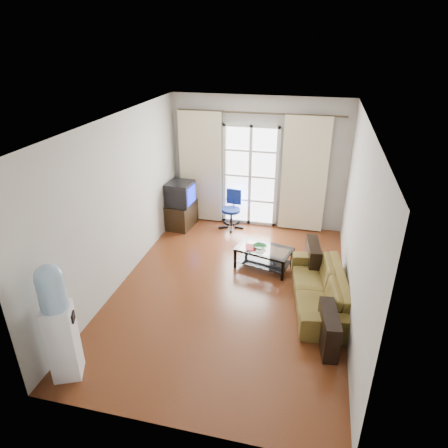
# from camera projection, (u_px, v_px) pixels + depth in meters

# --- Properties ---
(floor) EXTENTS (5.20, 5.20, 0.00)m
(floor) POSITION_uv_depth(u_px,v_px,m) (230.00, 289.00, 6.49)
(floor) COLOR brown
(floor) RESTS_ON ground
(ceiling) EXTENTS (5.20, 5.20, 0.00)m
(ceiling) POSITION_uv_depth(u_px,v_px,m) (231.00, 122.00, 5.32)
(ceiling) COLOR white
(ceiling) RESTS_ON wall_back
(wall_back) EXTENTS (3.60, 0.02, 2.70)m
(wall_back) POSITION_uv_depth(u_px,v_px,m) (258.00, 163.00, 8.19)
(wall_back) COLOR #B9B7B0
(wall_back) RESTS_ON floor
(wall_front) EXTENTS (3.60, 0.02, 2.70)m
(wall_front) POSITION_uv_depth(u_px,v_px,m) (168.00, 328.00, 3.63)
(wall_front) COLOR #B9B7B0
(wall_front) RESTS_ON floor
(wall_left) EXTENTS (0.02, 5.20, 2.70)m
(wall_left) POSITION_uv_depth(u_px,v_px,m) (119.00, 203.00, 6.28)
(wall_left) COLOR #B9B7B0
(wall_left) RESTS_ON floor
(wall_right) EXTENTS (0.02, 5.20, 2.70)m
(wall_right) POSITION_uv_depth(u_px,v_px,m) (357.00, 226.00, 5.53)
(wall_right) COLOR #B9B7B0
(wall_right) RESTS_ON floor
(french_door) EXTENTS (1.16, 0.06, 2.15)m
(french_door) POSITION_uv_depth(u_px,v_px,m) (250.00, 176.00, 8.29)
(french_door) COLOR white
(french_door) RESTS_ON wall_back
(curtain_rod) EXTENTS (3.30, 0.04, 0.04)m
(curtain_rod) POSITION_uv_depth(u_px,v_px,m) (259.00, 113.00, 7.65)
(curtain_rod) COLOR #4C3F2D
(curtain_rod) RESTS_ON wall_back
(curtain_left) EXTENTS (0.90, 0.07, 2.35)m
(curtain_left) POSITION_uv_depth(u_px,v_px,m) (201.00, 168.00, 8.40)
(curtain_left) COLOR #F2EBC2
(curtain_left) RESTS_ON curtain_rod
(curtain_right) EXTENTS (0.90, 0.07, 2.35)m
(curtain_right) POSITION_uv_depth(u_px,v_px,m) (304.00, 176.00, 7.95)
(curtain_right) COLOR #F2EBC2
(curtain_right) RESTS_ON curtain_rod
(radiator) EXTENTS (0.64, 0.12, 0.64)m
(radiator) POSITION_uv_depth(u_px,v_px,m) (293.00, 214.00, 8.37)
(radiator) COLOR #9D9DA0
(radiator) RESTS_ON floor
(sofa) EXTENTS (2.06, 1.25, 0.54)m
(sofa) POSITION_uv_depth(u_px,v_px,m) (319.00, 288.00, 6.06)
(sofa) COLOR brown
(sofa) RESTS_ON floor
(coffee_table) EXTENTS (1.05, 0.75, 0.38)m
(coffee_table) POSITION_uv_depth(u_px,v_px,m) (264.00, 255.00, 7.00)
(coffee_table) COLOR silver
(coffee_table) RESTS_ON floor
(bowl) EXTENTS (0.40, 0.40, 0.06)m
(bowl) POSITION_uv_depth(u_px,v_px,m) (260.00, 247.00, 6.94)
(bowl) COLOR green
(bowl) RESTS_ON coffee_table
(book) EXTENTS (0.26, 0.30, 0.02)m
(book) POSITION_uv_depth(u_px,v_px,m) (246.00, 247.00, 6.95)
(book) COLOR #B24015
(book) RESTS_ON coffee_table
(remote) EXTENTS (0.18, 0.06, 0.02)m
(remote) POSITION_uv_depth(u_px,v_px,m) (262.00, 245.00, 7.02)
(remote) COLOR black
(remote) RESTS_ON coffee_table
(tv_stand) EXTENTS (0.54, 0.76, 0.53)m
(tv_stand) POSITION_uv_depth(u_px,v_px,m) (181.00, 215.00, 8.52)
(tv_stand) COLOR black
(tv_stand) RESTS_ON floor
(crt_tv) EXTENTS (0.57, 0.56, 0.49)m
(crt_tv) POSITION_uv_depth(u_px,v_px,m) (179.00, 193.00, 8.25)
(crt_tv) COLOR black
(crt_tv) RESTS_ON tv_stand
(task_chair) EXTENTS (0.61, 0.61, 0.81)m
(task_chair) POSITION_uv_depth(u_px,v_px,m) (232.00, 217.00, 8.49)
(task_chair) COLOR black
(task_chair) RESTS_ON floor
(water_cooler) EXTENTS (0.42, 0.42, 1.55)m
(water_cooler) POSITION_uv_depth(u_px,v_px,m) (58.00, 321.00, 4.55)
(water_cooler) COLOR white
(water_cooler) RESTS_ON floor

